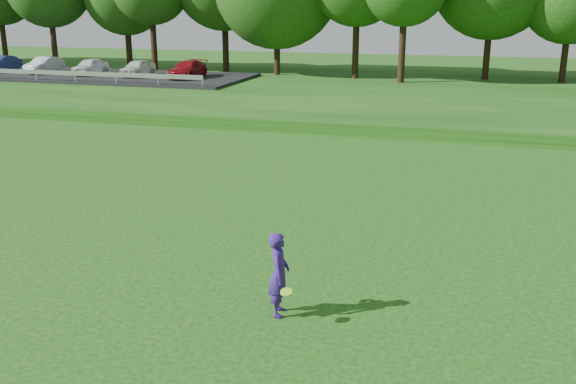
# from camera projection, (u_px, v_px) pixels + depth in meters

# --- Properties ---
(ground) EXTENTS (140.00, 140.00, 0.00)m
(ground) POSITION_uv_depth(u_px,v_px,m) (222.00, 345.00, 11.51)
(ground) COLOR #163D0B
(ground) RESTS_ON ground
(berm) EXTENTS (130.00, 30.00, 0.60)m
(berm) POSITION_uv_depth(u_px,v_px,m) (414.00, 91.00, 42.71)
(berm) COLOR #163D0B
(berm) RESTS_ON ground
(walking_path) EXTENTS (130.00, 1.60, 0.04)m
(walking_path) POSITION_uv_depth(u_px,v_px,m) (384.00, 135.00, 29.91)
(walking_path) COLOR gray
(walking_path) RESTS_ON ground
(parking_lot) EXTENTS (24.00, 9.00, 1.38)m
(parking_lot) POSITION_uv_depth(u_px,v_px,m) (93.00, 72.00, 47.84)
(parking_lot) COLOR black
(parking_lot) RESTS_ON berm
(woman) EXTENTS (0.65, 0.88, 1.70)m
(woman) POSITION_uv_depth(u_px,v_px,m) (279.00, 274.00, 12.44)
(woman) COLOR navy
(woman) RESTS_ON ground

